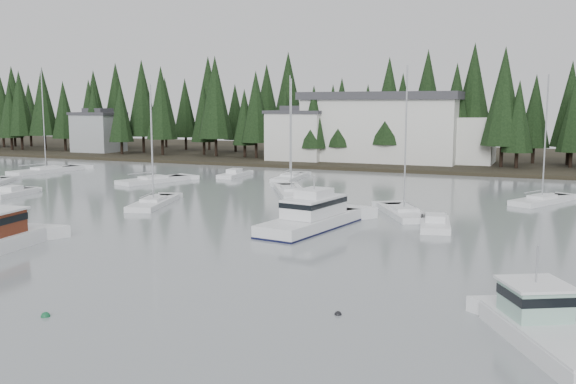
% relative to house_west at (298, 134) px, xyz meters
% --- Properties ---
extents(far_shore_land, '(240.00, 54.00, 1.00)m').
position_rel_house_west_xyz_m(far_shore_land, '(18.00, 18.00, -4.65)').
color(far_shore_land, black).
rests_on(far_shore_land, ground).
extents(conifer_treeline, '(200.00, 22.00, 20.00)m').
position_rel_house_west_xyz_m(conifer_treeline, '(18.00, 7.00, -4.65)').
color(conifer_treeline, black).
rests_on(conifer_treeline, ground).
extents(house_west, '(9.54, 7.42, 8.75)m').
position_rel_house_west_xyz_m(house_west, '(0.00, 0.00, 0.00)').
color(house_west, silver).
rests_on(house_west, ground).
extents(house_far_west, '(8.48, 7.42, 8.25)m').
position_rel_house_west_xyz_m(house_far_west, '(-42.00, 2.00, -0.25)').
color(house_far_west, '#999EA0').
rests_on(house_far_west, ground).
extents(harbor_inn, '(29.50, 11.50, 10.90)m').
position_rel_house_west_xyz_m(harbor_inn, '(15.04, 3.34, 1.12)').
color(harbor_inn, silver).
rests_on(harbor_inn, ground).
extents(cabin_cruiser_center, '(5.08, 11.32, 4.69)m').
position_rel_house_west_xyz_m(cabin_cruiser_center, '(22.03, -51.30, -3.95)').
color(cabin_cruiser_center, white).
rests_on(cabin_cruiser_center, ground).
extents(lobster_boat_teal, '(6.15, 8.15, 4.34)m').
position_rel_house_west_xyz_m(lobster_boat_teal, '(39.29, -70.22, -4.14)').
color(lobster_boat_teal, white).
rests_on(lobster_boat_teal, ground).
extents(sailboat_0, '(6.41, 8.54, 13.27)m').
position_rel_house_west_xyz_m(sailboat_0, '(27.24, -42.72, -4.58)').
color(sailboat_0, white).
rests_on(sailboat_0, ground).
extents(sailboat_1, '(5.69, 9.63, 12.32)m').
position_rel_house_west_xyz_m(sailboat_1, '(-6.53, -31.21, -4.59)').
color(sailboat_1, white).
rests_on(sailboat_1, ground).
extents(sailboat_2, '(3.44, 9.17, 13.63)m').
position_rel_house_west_xyz_m(sailboat_2, '(7.82, -21.96, -4.57)').
color(sailboat_2, white).
rests_on(sailboat_2, ground).
extents(sailboat_6, '(4.78, 9.06, 11.90)m').
position_rel_house_west_xyz_m(sailboat_6, '(4.19, -46.54, -4.59)').
color(sailboat_6, white).
rests_on(sailboat_6, ground).
extents(sailboat_8, '(4.36, 11.24, 14.98)m').
position_rel_house_west_xyz_m(sailboat_8, '(-27.36, -27.23, -4.58)').
color(sailboat_8, white).
rests_on(sailboat_8, ground).
extents(sailboat_9, '(7.61, 10.57, 12.68)m').
position_rel_house_west_xyz_m(sailboat_9, '(13.16, -34.25, -4.60)').
color(sailboat_9, white).
rests_on(sailboat_9, ground).
extents(sailboat_10, '(5.94, 8.54, 12.84)m').
position_rel_house_west_xyz_m(sailboat_10, '(37.95, -30.37, -4.57)').
color(sailboat_10, white).
rests_on(sailboat_10, ground).
extents(runabout_0, '(2.95, 6.21, 1.42)m').
position_rel_house_west_xyz_m(runabout_0, '(-13.28, -46.88, -4.52)').
color(runabout_0, white).
rests_on(runabout_0, ground).
extents(runabout_1, '(3.36, 6.53, 1.42)m').
position_rel_house_west_xyz_m(runabout_1, '(30.68, -47.10, -4.52)').
color(runabout_1, white).
rests_on(runabout_1, ground).
extents(runabout_3, '(2.49, 6.55, 1.42)m').
position_rel_house_west_xyz_m(runabout_3, '(-0.22, -21.87, -4.52)').
color(runabout_3, white).
rests_on(runabout_3, ground).
extents(mooring_buoy_green, '(0.42, 0.42, 0.42)m').
position_rel_house_west_xyz_m(mooring_buoy_green, '(18.42, -75.31, -4.65)').
color(mooring_buoy_green, '#145933').
rests_on(mooring_buoy_green, ground).
extents(mooring_buoy_dark, '(0.34, 0.34, 0.34)m').
position_rel_house_west_xyz_m(mooring_buoy_dark, '(30.46, -69.89, -4.65)').
color(mooring_buoy_dark, black).
rests_on(mooring_buoy_dark, ground).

